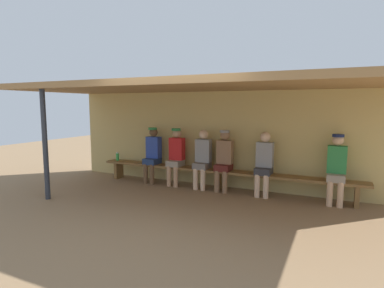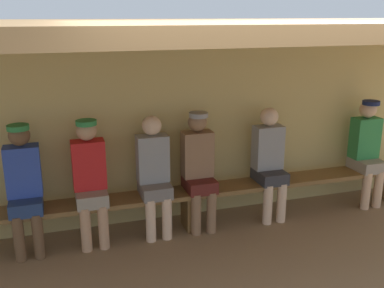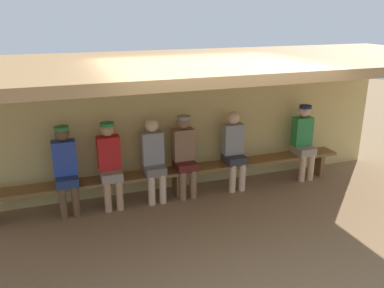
# 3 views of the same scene
# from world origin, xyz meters

# --- Properties ---
(ground_plane) EXTENTS (24.00, 24.00, 0.00)m
(ground_plane) POSITION_xyz_m (0.00, 0.00, 0.00)
(ground_plane) COLOR #8C6D4C
(back_wall) EXTENTS (8.00, 0.20, 2.20)m
(back_wall) POSITION_xyz_m (0.00, 2.00, 1.10)
(back_wall) COLOR tan
(back_wall) RESTS_ON ground
(dugout_roof) EXTENTS (8.00, 2.80, 0.12)m
(dugout_roof) POSITION_xyz_m (0.00, 0.70, 2.26)
(dugout_roof) COLOR #9E7547
(dugout_roof) RESTS_ON back_wall
(support_post) EXTENTS (0.10, 0.10, 2.20)m
(support_post) POSITION_xyz_m (-2.87, -0.55, 1.10)
(support_post) COLOR #2D333D
(support_post) RESTS_ON ground
(bench) EXTENTS (6.00, 0.36, 0.46)m
(bench) POSITION_xyz_m (0.00, 1.55, 0.39)
(bench) COLOR brown
(bench) RESTS_ON ground
(player_with_sunglasses) EXTENTS (0.34, 0.42, 1.34)m
(player_with_sunglasses) POSITION_xyz_m (1.01, 1.55, 0.73)
(player_with_sunglasses) COLOR #333338
(player_with_sunglasses) RESTS_ON ground
(player_in_blue) EXTENTS (0.34, 0.42, 1.34)m
(player_in_blue) POSITION_xyz_m (-1.71, 1.55, 0.75)
(player_in_blue) COLOR navy
(player_in_blue) RESTS_ON ground
(player_leftmost) EXTENTS (0.34, 0.42, 1.34)m
(player_leftmost) POSITION_xyz_m (2.38, 1.55, 0.75)
(player_leftmost) COLOR gray
(player_leftmost) RESTS_ON ground
(player_in_red) EXTENTS (0.34, 0.42, 1.34)m
(player_in_red) POSITION_xyz_m (-1.06, 1.55, 0.75)
(player_in_red) COLOR gray
(player_in_red) RESTS_ON ground
(player_middle) EXTENTS (0.34, 0.42, 1.34)m
(player_middle) POSITION_xyz_m (-0.38, 1.55, 0.73)
(player_middle) COLOR slate
(player_middle) RESTS_ON ground
(player_in_white) EXTENTS (0.34, 0.42, 1.34)m
(player_in_white) POSITION_xyz_m (0.14, 1.55, 0.75)
(player_in_white) COLOR #591E19
(player_in_white) RESTS_ON ground
(water_bottle_clear) EXTENTS (0.08, 0.08, 0.21)m
(water_bottle_clear) POSITION_xyz_m (-2.78, 1.56, 0.56)
(water_bottle_clear) COLOR green
(water_bottle_clear) RESTS_ON bench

